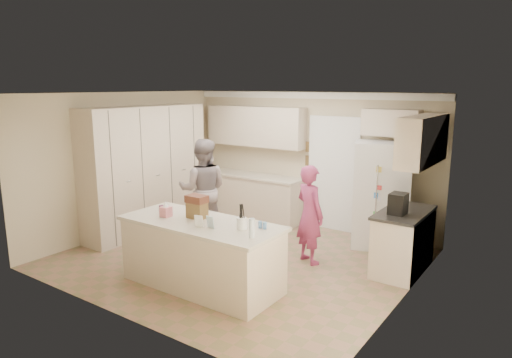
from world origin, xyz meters
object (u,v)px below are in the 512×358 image
Objects in this scene: coffee_maker at (398,204)px; utensil_crock at (242,223)px; teen_boy at (203,190)px; island_base at (201,255)px; tissue_box at (166,212)px; teen_girl at (310,214)px; refrigerator at (381,195)px; dollhouse_body at (197,210)px.

coffee_maker is 2.32m from utensil_crock.
teen_boy is at bearing 142.85° from utensil_crock.
tissue_box is at bearing -169.70° from island_base.
utensil_crock is 0.10× the size of teen_girl.
refrigerator is at bearing -91.21° from teen_girl.
coffee_maker is at bearing 37.57° from tissue_box.
dollhouse_body is at bearing -138.67° from refrigerator.
tissue_box is 0.54× the size of dollhouse_body.
utensil_crock reaches higher than island_base.
teen_girl is at bearing -135.54° from refrigerator.
utensil_crock is 0.80m from dollhouse_body.
dollhouse_body is at bearing 26.57° from tissue_box.
utensil_crock is 2.45m from teen_boy.
island_base is (-2.05, -1.90, -0.63)m from coffee_maker.
tissue_box is (-2.60, -2.00, -0.07)m from coffee_maker.
dollhouse_body is 1.84m from teen_boy.
tissue_box is 0.09× the size of teen_girl.
teen_boy reaches higher than coffee_maker.
teen_boy reaches higher than refrigerator.
utensil_crock is 1.59m from teen_girl.
refrigerator reaches higher than island_base.
dollhouse_body is at bearing 83.08° from teen_girl.
teen_girl reaches higher than island_base.
utensil_crock is at bearing -127.12° from coffee_maker.
tissue_box reaches higher than island_base.
island_base is at bearing -135.53° from refrigerator.
island_base is 0.62m from dollhouse_body.
refrigerator is 12.00× the size of utensil_crock.
teen_girl is (0.94, 1.52, -0.26)m from dollhouse_body.
coffee_maker is 0.19× the size of teen_girl.
utensil_crock is 0.58× the size of dollhouse_body.
island_base is 0.86m from utensil_crock.
teen_boy is (-2.74, -1.42, 0.00)m from refrigerator.
refrigerator is 0.82× the size of island_base.
refrigerator is 1.00× the size of teen_boy.
teen_girl is at bearing 64.03° from island_base.
dollhouse_body is 0.17× the size of teen_girl.
teen_boy reaches higher than tissue_box.
teen_girl reaches higher than coffee_maker.
refrigerator is 3.08m from teen_boy.
coffee_maker is at bearing 42.83° from island_base.
coffee_maker is 3.28m from tissue_box.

